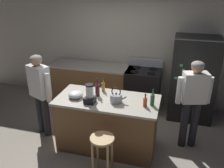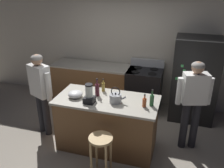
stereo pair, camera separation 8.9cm
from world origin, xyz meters
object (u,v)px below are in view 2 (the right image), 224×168
object	(u,v)px
bottle_wine	(97,89)
tea_kettle	(116,98)
refrigerator	(194,80)
bottle_vinegar	(103,87)
person_by_island_left	(40,88)
person_by_sink_right	(193,98)
stove_range	(144,90)
mixing_bowl	(75,94)
bar_stool	(101,146)
bottle_cooking_sauce	(144,102)
blender_appliance	(89,95)
bottle_olive_oil	(152,100)
kitchen_island	(107,123)

from	to	relation	value
bottle_wine	tea_kettle	size ratio (longest dim) A/B	1.15
refrigerator	bottle_vinegar	size ratio (longest dim) A/B	7.49
person_by_island_left	person_by_sink_right	bearing A→B (deg)	7.31
stove_range	mixing_bowl	world-z (taller)	stove_range
refrigerator	bar_stool	xyz separation A→B (m)	(-1.30, -2.18, -0.35)
stove_range	bottle_cooking_sauce	bearing A→B (deg)	-80.83
person_by_island_left	blender_appliance	distance (m)	1.11
person_by_sink_right	tea_kettle	bearing A→B (deg)	-158.82
bottle_olive_oil	tea_kettle	distance (m)	0.58
bottle_wine	mixing_bowl	distance (m)	0.38
bottle_vinegar	tea_kettle	size ratio (longest dim) A/B	0.86
kitchen_island	tea_kettle	distance (m)	0.58
stove_range	bottle_olive_oil	bearing A→B (deg)	-76.67
person_by_island_left	mixing_bowl	xyz separation A→B (m)	(0.77, -0.15, 0.05)
bottle_vinegar	mixing_bowl	world-z (taller)	bottle_vinegar
bar_stool	person_by_island_left	bearing A→B (deg)	152.35
tea_kettle	refrigerator	bearing A→B (deg)	51.17
refrigerator	bottle_olive_oil	distance (m)	1.66
bottle_cooking_sauce	mixing_bowl	world-z (taller)	bottle_cooking_sauce
bar_stool	bottle_vinegar	bearing A→B (deg)	106.19
refrigerator	person_by_island_left	distance (m)	3.09
stove_range	mixing_bowl	xyz separation A→B (m)	(-0.92, -1.61, 0.53)
bar_stool	bottle_wine	world-z (taller)	bottle_wine
mixing_bowl	refrigerator	bearing A→B (deg)	39.02
blender_appliance	mixing_bowl	xyz separation A→B (m)	(-0.30, 0.11, -0.08)
refrigerator	person_by_sink_right	size ratio (longest dim) A/B	1.09
stove_range	tea_kettle	world-z (taller)	tea_kettle
person_by_sink_right	mixing_bowl	xyz separation A→B (m)	(-1.92, -0.50, 0.03)
stove_range	bottle_vinegar	world-z (taller)	bottle_vinegar
bottle_wine	kitchen_island	bearing A→B (deg)	-21.83
tea_kettle	bottle_olive_oil	bearing A→B (deg)	5.20
bottle_olive_oil	bottle_cooking_sauce	world-z (taller)	bottle_olive_oil
bottle_olive_oil	blender_appliance	bearing A→B (deg)	-169.09
kitchen_island	person_by_island_left	world-z (taller)	person_by_island_left
bottle_vinegar	bottle_cooking_sauce	distance (m)	0.88
kitchen_island	bottle_olive_oil	world-z (taller)	bottle_olive_oil
refrigerator	bar_stool	size ratio (longest dim) A/B	2.58
kitchen_island	bar_stool	world-z (taller)	kitchen_island
kitchen_island	blender_appliance	distance (m)	0.69
bar_stool	mixing_bowl	xyz separation A→B (m)	(-0.65, 0.60, 0.49)
blender_appliance	bottle_vinegar	distance (m)	0.49
refrigerator	person_by_island_left	world-z (taller)	refrigerator
bottle_vinegar	bottle_wine	bearing A→B (deg)	-101.00
tea_kettle	bottle_vinegar	bearing A→B (deg)	133.72
bottle_wine	bottle_cooking_sauce	world-z (taller)	bottle_wine
stove_range	tea_kettle	xyz separation A→B (m)	(-0.21, -1.58, 0.55)
stove_range	bottle_vinegar	bearing A→B (deg)	-113.60
person_by_sink_right	bar_stool	xyz separation A→B (m)	(-1.26, -1.09, -0.45)
stove_range	bar_stool	size ratio (longest dim) A/B	1.66
stove_range	bottle_olive_oil	size ratio (longest dim) A/B	4.13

